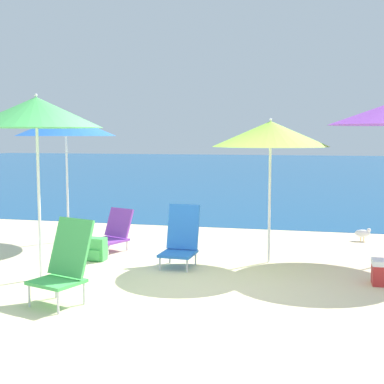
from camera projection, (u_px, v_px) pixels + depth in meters
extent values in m
plane|color=beige|center=(182.00, 295.00, 6.11)|extent=(60.00, 60.00, 0.00)
cube|color=navy|center=(290.00, 168.00, 29.84)|extent=(60.00, 40.00, 0.01)
cylinder|color=white|center=(269.00, 205.00, 7.59)|extent=(0.04, 0.04, 1.66)
cone|color=#8ECC3D|center=(271.00, 134.00, 7.48)|extent=(1.64, 1.64, 0.36)
sphere|color=white|center=(271.00, 120.00, 7.46)|extent=(0.04, 0.04, 0.04)
cylinder|color=white|center=(39.00, 204.00, 6.70)|extent=(0.04, 0.04, 1.91)
cone|color=#47B756|center=(36.00, 112.00, 6.58)|extent=(1.63, 1.63, 0.38)
sphere|color=white|center=(36.00, 95.00, 6.55)|extent=(0.04, 0.04, 0.04)
cylinder|color=white|center=(67.00, 189.00, 9.13)|extent=(0.04, 0.04, 1.81)
cone|color=blue|center=(66.00, 125.00, 9.02)|extent=(1.69, 1.69, 0.35)
sphere|color=white|center=(66.00, 114.00, 9.00)|extent=(0.04, 0.04, 0.04)
cylinder|color=silver|center=(160.00, 264.00, 7.21)|extent=(0.02, 0.02, 0.18)
cylinder|color=silver|center=(187.00, 266.00, 7.10)|extent=(0.02, 0.02, 0.18)
cylinder|color=silver|center=(170.00, 257.00, 7.62)|extent=(0.02, 0.02, 0.18)
cylinder|color=silver|center=(196.00, 259.00, 7.52)|extent=(0.02, 0.02, 0.18)
cube|color=blue|center=(178.00, 254.00, 7.35)|extent=(0.47, 0.53, 0.04)
cube|color=blue|center=(183.00, 227.00, 7.56)|extent=(0.46, 0.21, 0.62)
cylinder|color=silver|center=(29.00, 296.00, 5.67)|extent=(0.02, 0.02, 0.24)
cylinder|color=silver|center=(58.00, 303.00, 5.44)|extent=(0.02, 0.02, 0.24)
cylinder|color=silver|center=(56.00, 287.00, 5.99)|extent=(0.02, 0.02, 0.24)
cylinder|color=silver|center=(84.00, 293.00, 5.76)|extent=(0.02, 0.02, 0.24)
cube|color=#47B756|center=(57.00, 282.00, 5.70)|extent=(0.62, 0.58, 0.04)
cube|color=#47B756|center=(71.00, 247.00, 5.85)|extent=(0.55, 0.39, 0.62)
cylinder|color=silver|center=(90.00, 247.00, 8.35)|extent=(0.02, 0.02, 0.16)
cylinder|color=silver|center=(108.00, 250.00, 8.12)|extent=(0.02, 0.02, 0.16)
cylinder|color=silver|center=(109.00, 243.00, 8.69)|extent=(0.02, 0.02, 0.16)
cylinder|color=silver|center=(127.00, 246.00, 8.46)|extent=(0.02, 0.02, 0.16)
cube|color=purple|center=(108.00, 240.00, 8.40)|extent=(0.63, 0.64, 0.04)
cube|color=purple|center=(119.00, 223.00, 8.57)|extent=(0.51, 0.37, 0.45)
cube|color=#47B756|center=(97.00, 249.00, 7.79)|extent=(0.25, 0.19, 0.33)
cube|color=#47B756|center=(94.00, 255.00, 7.69)|extent=(0.17, 0.03, 0.15)
cylinder|color=gold|center=(361.00, 239.00, 9.24)|extent=(0.01, 0.01, 0.07)
cylinder|color=gold|center=(364.00, 239.00, 9.22)|extent=(0.01, 0.01, 0.07)
ellipsoid|color=white|center=(362.00, 233.00, 9.22)|extent=(0.26, 0.11, 0.13)
sphere|color=white|center=(369.00, 230.00, 9.19)|extent=(0.07, 0.07, 0.07)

